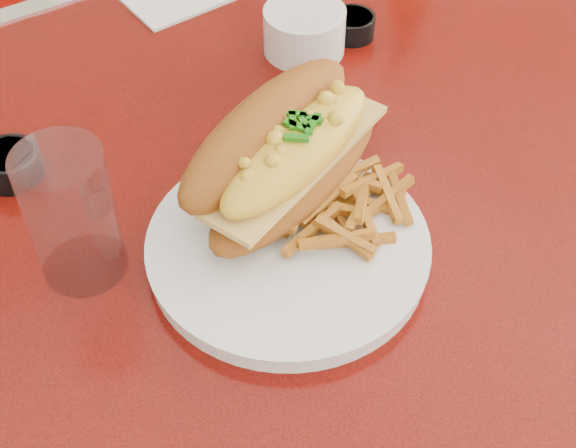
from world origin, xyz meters
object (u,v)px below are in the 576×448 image
fork (315,198)px  water_tumbler (72,215)px  diner_table (367,227)px  gravy_ramekin (304,29)px  mac_hoagie (286,152)px  sauce_cup_right (352,25)px  sauce_cup_left (10,164)px  booth_bench_far (119,88)px  dinner_plate (288,247)px

fork → water_tumbler: (-0.20, 0.05, 0.05)m
diner_table → gravy_ramekin: 0.24m
mac_hoagie → fork: bearing=-82.7°
diner_table → sauce_cup_right: size_ratio=18.28×
fork → sauce_cup_right: size_ratio=1.88×
sauce_cup_left → sauce_cup_right: (0.41, 0.01, -0.00)m
sauce_cup_left → water_tumbler: water_tumbler is taller
sauce_cup_right → sauce_cup_left: bearing=-178.3°
gravy_ramekin → water_tumbler: size_ratio=0.85×
booth_bench_far → water_tumbler: size_ratio=9.37×
diner_table → mac_hoagie: bearing=-163.5°
sauce_cup_left → sauce_cup_right: size_ratio=0.97×
booth_bench_far → water_tumbler: (-0.33, -0.82, 0.55)m
diner_table → gravy_ramekin: size_ratio=11.36×
diner_table → water_tumbler: (-0.33, -0.01, 0.23)m
booth_bench_far → dinner_plate: bearing=-101.0°
mac_hoagie → gravy_ramekin: size_ratio=2.37×
dinner_plate → fork: size_ratio=2.39×
diner_table → booth_bench_far: size_ratio=1.03×
dinner_plate → mac_hoagie: size_ratio=1.18×
sauce_cup_left → diner_table: bearing=-20.6°
booth_bench_far → dinner_plate: size_ratio=3.96×
diner_table → booth_bench_far: (0.00, 0.81, -0.32)m
sauce_cup_right → diner_table: bearing=-115.9°
mac_hoagie → sauce_cup_right: mac_hoagie is taller
dinner_plate → sauce_cup_left: size_ratio=4.65×
fork → gravy_ramekin: size_ratio=1.17×
booth_bench_far → gravy_ramekin: size_ratio=11.08×
fork → sauce_cup_right: (0.20, 0.21, -0.00)m
booth_bench_far → sauce_cup_right: size_ratio=17.83×
mac_hoagie → water_tumbler: size_ratio=2.01×
sauce_cup_left → water_tumbler: (0.01, -0.14, 0.05)m
mac_hoagie → fork: mac_hoagie is taller
booth_bench_far → dinner_plate: (-0.18, -0.91, 0.49)m
booth_bench_far → gravy_ramekin: booth_bench_far is taller
gravy_ramekin → mac_hoagie: bearing=-127.8°
mac_hoagie → sauce_cup_right: size_ratio=3.82×
booth_bench_far → sauce_cup_left: 0.91m
water_tumbler → mac_hoagie: bearing=-8.4°
booth_bench_far → dinner_plate: booth_bench_far is taller
diner_table → water_tumbler: water_tumbler is taller
fork → sauce_cup_left: sauce_cup_left is taller
diner_table → fork: 0.23m
fork → sauce_cup_right: bearing=-75.8°
diner_table → dinner_plate: (-0.18, -0.10, 0.17)m
gravy_ramekin → sauce_cup_right: size_ratio=1.61×
diner_table → water_tumbler: bearing=-177.6°
dinner_plate → sauce_cup_right: (0.25, 0.24, 0.00)m
sauce_cup_right → gravy_ramekin: bearing=173.9°
mac_hoagie → sauce_cup_left: 0.27m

